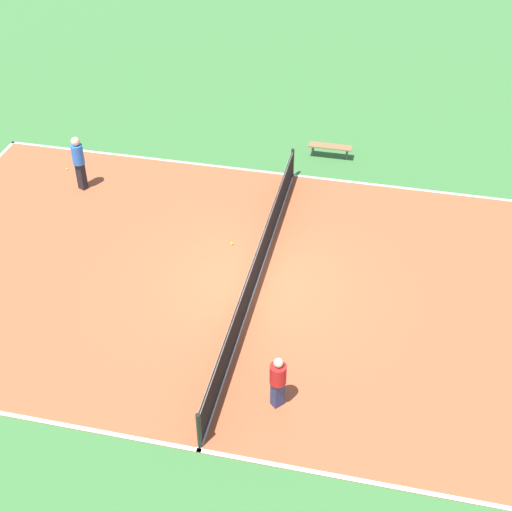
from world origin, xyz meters
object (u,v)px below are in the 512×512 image
(player_near_blue, at_px, (78,159))
(tennis_ball_far_baseline, at_px, (67,169))
(player_coach_red, at_px, (278,379))
(bench, at_px, (330,147))
(tennis_ball_near_net, at_px, (232,244))
(tennis_net, at_px, (256,267))

(player_near_blue, height_order, tennis_ball_far_baseline, player_near_blue)
(player_coach_red, height_order, tennis_ball_far_baseline, player_coach_red)
(bench, height_order, tennis_ball_near_net, bench)
(player_coach_red, height_order, tennis_ball_near_net, player_coach_red)
(player_coach_red, bearing_deg, tennis_ball_near_net, 66.47)
(tennis_net, relative_size, player_coach_red, 7.70)
(tennis_ball_far_baseline, bearing_deg, tennis_net, 60.09)
(bench, height_order, player_near_blue, player_near_blue)
(tennis_net, bearing_deg, player_coach_red, 18.94)
(tennis_ball_near_net, xyz_separation_m, tennis_ball_far_baseline, (-2.72, -6.21, 0.00))
(player_coach_red, distance_m, tennis_ball_far_baseline, 11.78)
(player_near_blue, height_order, tennis_ball_near_net, player_near_blue)
(bench, distance_m, tennis_ball_far_baseline, 8.66)
(bench, distance_m, tennis_ball_near_net, 5.76)
(bench, xyz_separation_m, player_near_blue, (3.55, -7.28, 0.67))
(player_near_blue, distance_m, tennis_ball_near_net, 5.65)
(tennis_net, bearing_deg, tennis_ball_near_net, -144.79)
(tennis_net, height_order, tennis_ball_near_net, tennis_net)
(tennis_net, xyz_separation_m, tennis_ball_far_baseline, (-4.16, -7.22, -0.48))
(bench, relative_size, player_near_blue, 0.81)
(bench, bearing_deg, tennis_net, -98.42)
(tennis_ball_far_baseline, bearing_deg, tennis_ball_near_net, 66.35)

